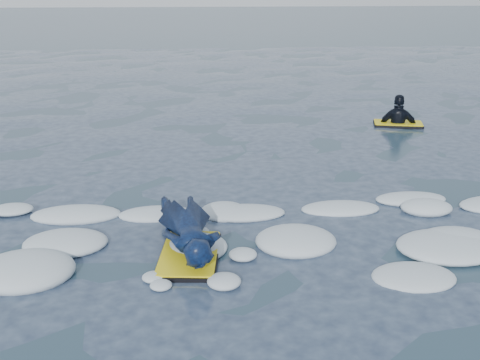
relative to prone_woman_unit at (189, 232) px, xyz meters
name	(u,v)px	position (x,y,z in m)	size (l,w,h in m)	color
ground	(150,268)	(-0.43, -0.40, -0.24)	(120.00, 120.00, 0.00)	#1B2D41
foam_band	(155,230)	(-0.43, 0.63, -0.24)	(12.00, 3.10, 0.30)	silver
prone_woman_unit	(189,232)	(0.00, 0.00, 0.00)	(0.89, 1.85, 0.47)	black
waiting_rider_unit	(398,130)	(4.49, 5.80, -0.32)	(1.12, 0.78, 1.52)	black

